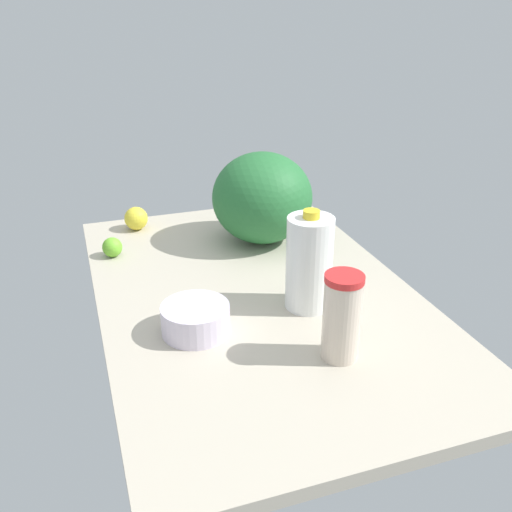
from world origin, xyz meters
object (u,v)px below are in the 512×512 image
mixing_bowl (196,319)px  milk_jug (309,263)px  tumbler_cup (342,317)px  watermelon (262,198)px  lime_near_front (112,247)px  lemon_beside_bowl (136,218)px

mixing_bowl → milk_jug: 28.98cm
tumbler_cup → mixing_bowl: tumbler_cup is taller
milk_jug → watermelon: bearing=176.3°
tumbler_cup → lime_near_front: size_ratio=3.36×
tumbler_cup → watermelon: size_ratio=0.64×
watermelon → milk_jug: 40.28cm
mixing_bowl → lemon_beside_bowl: (-62.90, -4.01, 0.35)cm
watermelon → lime_near_front: watermelon is taller
tumbler_cup → watermelon: bearing=175.7°
mixing_bowl → watermelon: bearing=144.7°
tumbler_cup → watermelon: watermelon is taller
lemon_beside_bowl → lime_near_front: bearing=-27.3°
tumbler_cup → lime_near_front: (-63.51, -38.84, -6.59)cm
lime_near_front → tumbler_cup: bearing=31.4°
mixing_bowl → watermelon: (-42.80, 30.31, 9.95)cm
tumbler_cup → lemon_beside_bowl: tumbler_cup is taller
tumbler_cup → lemon_beside_bowl: 86.63cm
lemon_beside_bowl → tumbler_cup: bearing=20.1°
watermelon → mixing_bowl: bearing=-35.3°
mixing_bowl → milk_jug: bearing=95.5°
tumbler_cup → mixing_bowl: (-18.27, -25.69, -6.11)cm
mixing_bowl → lime_near_front: 47.11cm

